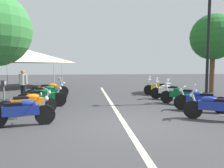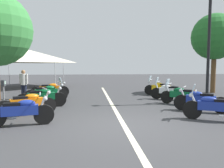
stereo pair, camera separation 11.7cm
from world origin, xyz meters
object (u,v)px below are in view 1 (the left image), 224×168
(motorcycle_right_row_1, at_px, (200,100))
(event_tent, at_px, (27,56))
(motorcycle_left_row_1, at_px, (28,104))
(motorcycle_left_row_2, at_px, (42,97))
(motorcycle_right_row_3, at_px, (168,91))
(motorcycle_left_row_4, at_px, (50,90))
(bystander_0, at_px, (23,82))
(motorcycle_left_row_0, at_px, (22,112))
(motorcycle_left_row_3, at_px, (47,93))
(motorcycle_right_row_0, at_px, (214,107))
(motorcycle_right_row_4, at_px, (160,88))
(parking_meter, at_px, (4,91))
(motorcycle_right_row_2, at_px, (182,95))
(street_lamp_twin_globe, at_px, (209,27))
(traffic_cone_2, at_px, (193,95))
(roadside_tree_1, at_px, (213,37))

(motorcycle_right_row_1, relative_size, event_tent, 0.32)
(motorcycle_left_row_1, bearing_deg, motorcycle_left_row_2, 59.16)
(motorcycle_left_row_2, height_order, motorcycle_right_row_3, motorcycle_right_row_3)
(motorcycle_left_row_4, bearing_deg, bystander_0, -166.43)
(motorcycle_left_row_0, relative_size, motorcycle_left_row_3, 0.97)
(motorcycle_right_row_0, height_order, motorcycle_right_row_3, motorcycle_right_row_0)
(motorcycle_right_row_0, height_order, bystander_0, bystander_0)
(motorcycle_right_row_4, height_order, event_tent, event_tent)
(motorcycle_left_row_1, xyz_separation_m, motorcycle_right_row_0, (-1.39, -6.40, 0.01))
(motorcycle_left_row_0, bearing_deg, parking_meter, 110.89)
(motorcycle_left_row_4, xyz_separation_m, motorcycle_right_row_3, (-1.56, -6.52, 0.00))
(motorcycle_left_row_4, relative_size, motorcycle_right_row_2, 1.24)
(motorcycle_left_row_0, relative_size, motorcycle_right_row_0, 1.07)
(motorcycle_left_row_0, height_order, street_lamp_twin_globe, street_lamp_twin_globe)
(traffic_cone_2, bearing_deg, street_lamp_twin_globe, -164.00)
(parking_meter, bearing_deg, motorcycle_left_row_3, 69.56)
(motorcycle_left_row_0, height_order, motorcycle_right_row_3, motorcycle_right_row_3)
(motorcycle_left_row_4, height_order, traffic_cone_2, motorcycle_left_row_4)
(motorcycle_left_row_1, relative_size, parking_meter, 1.55)
(motorcycle_right_row_1, bearing_deg, motorcycle_left_row_2, 18.35)
(motorcycle_right_row_1, bearing_deg, traffic_cone_2, -79.83)
(motorcycle_left_row_2, relative_size, motorcycle_right_row_2, 1.23)
(motorcycle_left_row_2, distance_m, motorcycle_right_row_1, 6.68)
(motorcycle_left_row_1, xyz_separation_m, bystander_0, (4.04, 1.30, 0.49))
(motorcycle_left_row_4, xyz_separation_m, parking_meter, (-4.29, 0.97, 0.44))
(motorcycle_right_row_1, distance_m, motorcycle_right_row_4, 4.69)
(motorcycle_right_row_1, relative_size, roadside_tree_1, 0.35)
(motorcycle_right_row_4, distance_m, bystander_0, 7.94)
(motorcycle_right_row_1, relative_size, motorcycle_right_row_2, 1.07)
(motorcycle_left_row_0, bearing_deg, motorcycle_right_row_3, 23.72)
(motorcycle_left_row_1, relative_size, roadside_tree_1, 0.38)
(motorcycle_right_row_0, xyz_separation_m, parking_meter, (1.77, 7.36, 0.43))
(motorcycle_right_row_0, relative_size, motorcycle_right_row_2, 1.06)
(motorcycle_left_row_1, xyz_separation_m, motorcycle_left_row_4, (4.66, -0.00, 0.01))
(motorcycle_right_row_4, height_order, parking_meter, parking_meter)
(motorcycle_left_row_3, distance_m, motorcycle_right_row_4, 6.68)
(motorcycle_left_row_3, bearing_deg, motorcycle_left_row_1, -113.21)
(bystander_0, height_order, event_tent, event_tent)
(motorcycle_right_row_2, bearing_deg, motorcycle_right_row_4, -49.58)
(motorcycle_right_row_1, height_order, roadside_tree_1, roadside_tree_1)
(motorcycle_left_row_0, height_order, motorcycle_left_row_3, motorcycle_left_row_3)
(motorcycle_right_row_3, bearing_deg, motorcycle_right_row_0, 119.59)
(event_tent, bearing_deg, motorcycle_right_row_2, -135.25)
(motorcycle_left_row_4, bearing_deg, motorcycle_right_row_4, -11.71)
(parking_meter, bearing_deg, bystander_0, 97.26)
(motorcycle_left_row_0, distance_m, motorcycle_left_row_1, 1.44)
(motorcycle_left_row_4, bearing_deg, motorcycle_left_row_2, -98.72)
(event_tent, bearing_deg, traffic_cone_2, -128.85)
(motorcycle_right_row_2, xyz_separation_m, traffic_cone_2, (1.04, -1.11, -0.17))
(parking_meter, distance_m, roadside_tree_1, 13.13)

